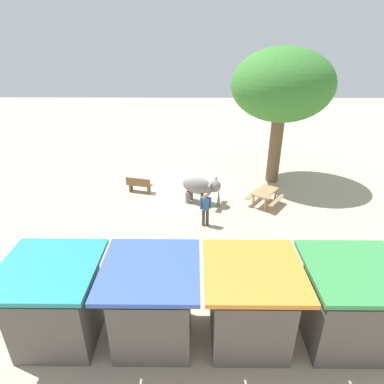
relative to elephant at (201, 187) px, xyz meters
name	(u,v)px	position (x,y,z in m)	size (l,w,h in m)	color
ground_plane	(188,193)	(0.67, -1.16, -0.90)	(60.00, 60.00, 0.00)	#BAA88C
elephant	(201,187)	(0.00, 0.00, 0.00)	(2.03, 1.57, 1.41)	slate
person_handler	(206,207)	(-0.19, 2.17, 0.05)	(0.50, 0.32, 1.62)	#3F3833
shade_tree_main	(282,86)	(-4.24, -2.88, 4.47)	(5.36, 4.91, 7.33)	brown
wooden_bench	(139,185)	(3.32, -1.20, -0.43)	(1.46, 0.73, 0.88)	brown
picnic_table_near	(265,194)	(-3.22, 0.18, -0.31)	(2.08, 2.08, 0.78)	#9E7A51
market_stall_green	(347,310)	(-3.79, 8.28, 0.24)	(2.50, 2.50, 2.52)	#59514C
market_stall_orange	(249,309)	(-1.19, 8.28, 0.24)	(2.50, 2.50, 2.52)	#59514C
market_stall_blue	(153,308)	(1.41, 8.28, 0.24)	(2.50, 2.50, 2.52)	#59514C
market_stall_teal	(57,307)	(4.01, 8.28, 0.24)	(2.50, 2.50, 2.52)	#59514C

